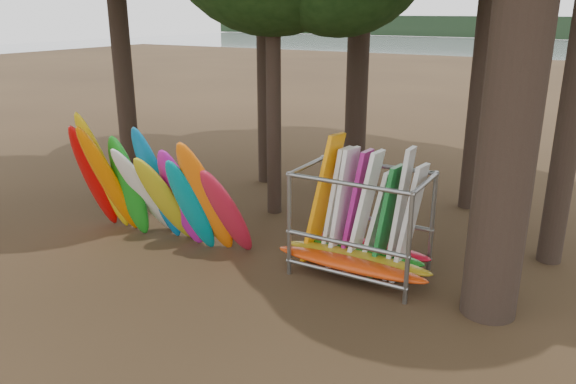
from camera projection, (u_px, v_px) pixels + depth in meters
The scene contains 4 objects.
ground at pixel (229, 270), 11.87m from camera, with size 120.00×120.00×0.00m, color #47331E.
lake at pixel (550, 60), 61.31m from camera, with size 160.00×160.00×0.00m, color gray.
kayak_row at pixel (154, 192), 12.71m from camera, with size 4.72×2.09×3.21m.
storage_rack at pixel (361, 227), 11.41m from camera, with size 3.24×1.54×2.89m.
Camera 1 is at (6.46, -8.72, 5.24)m, focal length 35.00 mm.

